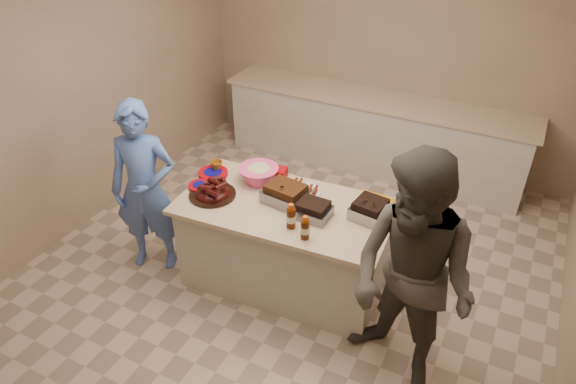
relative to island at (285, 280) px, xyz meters
The scene contains 20 objects.
room 0.09m from the island, 101.16° to the left, with size 4.50×5.00×2.70m, color tan, non-canonical shape.
back_counter 2.33m from the island, 90.43° to the left, with size 3.60×0.64×0.90m, color beige, non-canonical shape.
island is the anchor object (origin of this frame).
rib_platter 1.04m from the island, 166.22° to the right, with size 0.39×0.39×0.16m, color #400C0A, non-canonical shape.
pulled_pork_tray 0.83m from the island, 111.51° to the left, with size 0.35×0.26×0.11m, color #47230F.
brisket_tray 0.87m from the island, ahead, with size 0.27×0.22×0.08m, color black.
roasting_pan 1.07m from the island, 12.78° to the left, with size 0.26×0.26×0.11m, color gray.
coleslaw_bowl 0.93m from the island, 149.64° to the left, with size 0.35×0.35×0.24m, color #FF4C8F, non-canonical shape.
sausage_plate 0.86m from the island, 77.52° to the left, with size 0.29×0.29×0.05m, color silver.
mac_cheese_dish 1.10m from the island, 24.06° to the left, with size 0.31×0.23×0.08m, color orange.
bbq_bottle_a 0.88m from the island, 54.16° to the right, with size 0.07×0.07×0.21m, color #3E1602.
bbq_bottle_b 0.94m from the island, 43.79° to the right, with size 0.07×0.07×0.20m, color #3E1602.
mustard_bottle 0.90m from the island, 143.23° to the left, with size 0.04×0.04×0.11m, color yellow.
sauce_bowl 0.84m from the island, 86.36° to the left, with size 0.13×0.04×0.13m, color silver.
plate_stack_large 1.15m from the island, behind, with size 0.26×0.26×0.03m, color #A6040D.
plate_stack_small 1.14m from the island, behind, with size 0.20×0.20×0.03m, color #A6040D.
plastic_cup 1.16m from the island, 165.90° to the left, with size 0.11×0.10×0.11m, color #9B5F12.
basket_stack 0.94m from the island, 128.07° to the left, with size 0.18×0.14×0.09m, color #A6040D.
guest_blue 1.24m from the island, 165.94° to the right, with size 0.59×1.61×0.38m, color #5378CE.
guest_gray 1.28m from the island, 23.11° to the right, with size 0.89×1.84×0.70m, color #4E4C45.
Camera 1 is at (1.59, -3.13, 3.22)m, focal length 32.00 mm.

